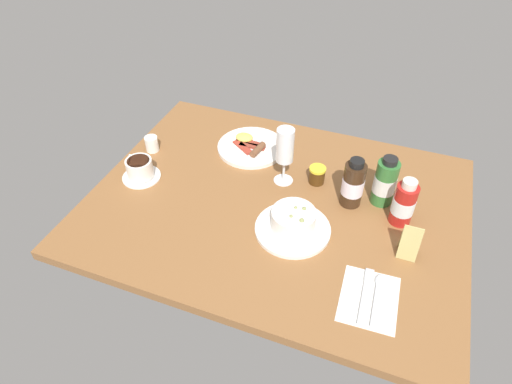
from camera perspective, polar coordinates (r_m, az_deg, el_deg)
The scene contains 12 objects.
ground_plane at distance 133.24cm, azimuth 2.66°, elevation -1.67°, with size 110.00×84.00×3.00cm, color brown.
porridge_bowl at distance 121.60cm, azimuth 4.83°, elevation -3.94°, with size 21.12×21.12×7.97cm.
cutlery_setting at distance 112.73cm, azimuth 14.48°, elevation -12.99°, with size 14.40×17.67×0.90cm.
coffee_cup at distance 143.22cm, azimuth -14.78°, elevation 2.89°, with size 12.26×12.08×6.72cm.
creamer_jug at distance 154.43cm, azimuth -13.30°, elevation 6.10°, with size 5.26×4.36×5.79cm.
wine_glass at distance 131.78cm, azimuth 3.77°, elevation 5.69°, with size 6.07×6.07×19.08cm.
jam_jar at distance 138.24cm, azimuth 7.89°, elevation 2.21°, with size 5.16×5.16×5.61cm.
sauce_bottle_brown at distance 129.93cm, azimuth 12.42°, elevation 1.00°, with size 6.39×6.39×15.84cm.
sauce_bottle_red at distance 128.22cm, azimuth 18.56°, elevation -1.44°, with size 6.22×6.22×14.86cm.
sauce_bottle_green at distance 132.65cm, azimuth 16.32°, elevation 1.22°, with size 6.52×6.52×15.98cm.
breakfast_plate at distance 152.08cm, azimuth -0.68°, elevation 5.91°, with size 23.12×23.12×3.70cm.
menu_card at distance 120.94cm, azimuth 19.32°, elevation -5.98°, with size 4.92×4.82×10.08cm.
Camera 1 is at (28.38, -92.61, 89.98)cm, focal length 30.95 mm.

